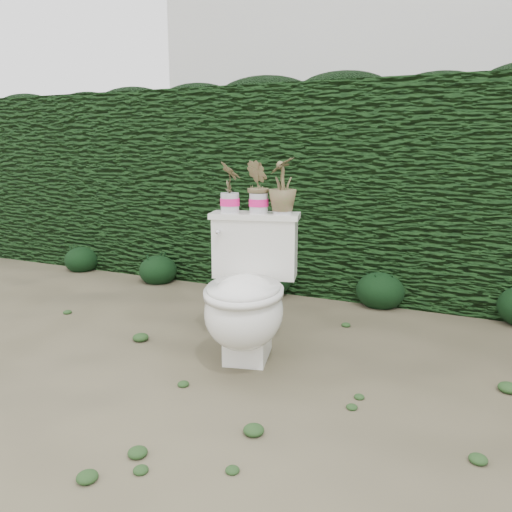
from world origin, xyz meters
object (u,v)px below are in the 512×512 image
at_px(potted_plant_left, 230,188).
at_px(potted_plant_right, 282,187).
at_px(potted_plant_center, 259,188).
at_px(toilet, 247,297).

height_order(potted_plant_left, potted_plant_right, potted_plant_right).
xyz_separation_m(potted_plant_center, potted_plant_right, (0.13, 0.03, 0.01)).
distance_m(toilet, potted_plant_right, 0.64).
relative_size(potted_plant_left, potted_plant_center, 0.97).
bearing_deg(potted_plant_left, potted_plant_center, -124.03).
height_order(toilet, potted_plant_left, potted_plant_left).
bearing_deg(potted_plant_right, potted_plant_center, -83.10).
bearing_deg(potted_plant_left, potted_plant_right, -124.03).
xyz_separation_m(toilet, potted_plant_center, (-0.04, 0.24, 0.56)).
bearing_deg(toilet, potted_plant_right, 57.33).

